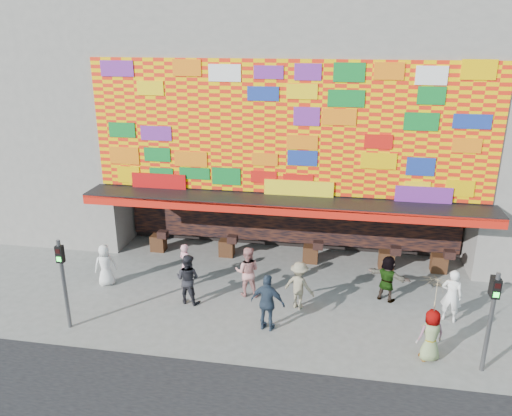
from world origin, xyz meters
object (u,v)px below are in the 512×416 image
object	(u,v)px
ped_d	(299,285)
ped_b	(186,264)
ped_i	(247,272)
ped_a	(105,265)
ped_e	(268,303)
ped_c	(188,279)
ped_f	(387,278)
parasol	(437,293)
ped_g	(431,335)
signal_left	(63,274)
signal_right	(492,312)
ped_h	(451,296)

from	to	relation	value
ped_d	ped_b	bearing A→B (deg)	9.35
ped_b	ped_i	bearing A→B (deg)	-158.92
ped_a	ped_e	size ratio (longest dim) A/B	0.84
ped_c	ped_e	distance (m)	3.18
ped_f	ped_c	bearing A→B (deg)	36.56
ped_b	parasol	size ratio (longest dim) A/B	0.88
ped_g	parasol	world-z (taller)	parasol
signal_left	signal_right	distance (m)	12.40
ped_b	ped_g	distance (m)	8.79
ped_b	ped_g	size ratio (longest dim) A/B	1.02
ped_a	parasol	xyz separation A→B (m)	(11.11, -2.59, 1.34)
signal_left	ped_b	xyz separation A→B (m)	(2.79, 3.41, -1.05)
ped_e	parasol	size ratio (longest dim) A/B	1.03
ped_d	signal_right	bearing A→B (deg)	176.99
signal_right	ped_i	world-z (taller)	signal_right
parasol	signal_right	bearing A→B (deg)	-10.77
ped_c	ped_i	xyz separation A→B (m)	(1.92, 0.85, 0.02)
ped_a	ped_g	size ratio (longest dim) A/B	1.00
ped_c	ped_d	bearing A→B (deg)	-163.93
signal_left	ped_a	world-z (taller)	signal_left
ped_g	ped_f	bearing A→B (deg)	-92.74
signal_right	ped_e	distance (m)	6.32
ped_a	ped_c	world-z (taller)	ped_c
signal_left	ped_c	size ratio (longest dim) A/B	1.68
ped_a	ped_i	xyz separation A→B (m)	(5.29, 0.15, 0.12)
ped_g	signal_left	bearing A→B (deg)	-18.19
ped_c	ped_f	bearing A→B (deg)	-157.25
ped_e	ped_g	bearing A→B (deg)	-177.35
ped_i	parasol	xyz separation A→B (m)	(5.82, -2.74, 1.22)
ped_b	ped_a	bearing A→B (deg)	41.38
signal_right	ped_f	xyz separation A→B (m)	(-2.38, 3.51, -1.03)
parasol	ped_b	bearing A→B (deg)	159.03
signal_right	ped_c	world-z (taller)	signal_right
ped_d	ped_g	world-z (taller)	ped_d
signal_left	ped_f	xyz separation A→B (m)	(10.02, 3.51, -1.03)
ped_a	ped_g	distance (m)	11.41
signal_left	ped_a	size ratio (longest dim) A/B	1.89
ped_e	ped_f	bearing A→B (deg)	-135.24
ped_h	signal_left	bearing A→B (deg)	30.20
ped_i	parasol	bearing A→B (deg)	151.88
ped_b	ped_d	distance (m)	4.37
ped_c	ped_h	size ratio (longest dim) A/B	0.99
ped_c	ped_g	size ratio (longest dim) A/B	1.13
signal_left	signal_right	size ratio (longest dim) A/B	1.00
signal_right	ped_b	bearing A→B (deg)	160.45
signal_right	ped_i	bearing A→B (deg)	157.36
signal_right	ped_b	world-z (taller)	signal_right
signal_left	ped_c	xyz separation A→B (m)	(3.27, 2.16, -0.97)
ped_a	ped_b	bearing A→B (deg)	161.70
ped_d	ped_e	distance (m)	1.71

